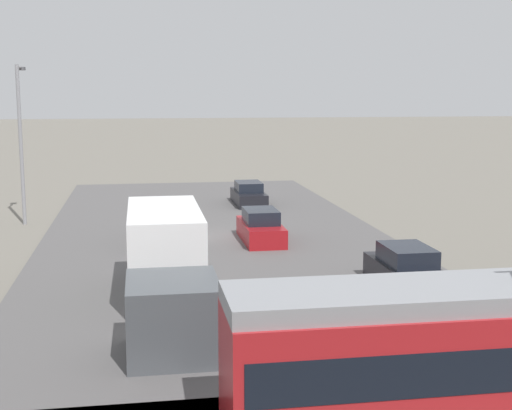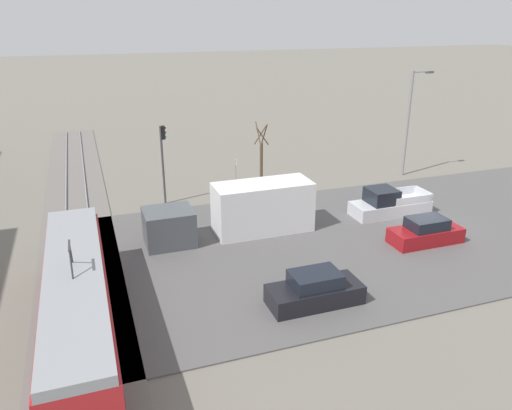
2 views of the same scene
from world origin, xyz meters
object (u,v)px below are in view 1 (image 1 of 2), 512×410
Objects in this scene: sedan_car_1 at (249,195)px; box_truck at (166,265)px; pickup_truck at (165,228)px; sedan_car_2 at (261,228)px; sedan_car_0 at (407,271)px; street_lamp_near_crossing at (21,134)px.

box_truck is at bearing 74.15° from sedan_car_1.
pickup_truck is at bearing 62.23° from sedan_car_1.
sedan_car_1 is 11.55m from sedan_car_2.
sedan_car_0 is (-8.53, 9.70, -0.06)m from pickup_truck.
sedan_car_0 reaches higher than sedan_car_2.
sedan_car_0 is (-8.84, -0.82, -0.79)m from box_truck.
sedan_car_0 is at bearing 97.50° from sedan_car_1.
box_truck reaches higher than pickup_truck.
sedan_car_2 is at bearing 174.12° from pickup_truck.
pickup_truck is 12.91m from sedan_car_0.
street_lamp_near_crossing is (7.48, -6.54, 4.20)m from pickup_truck.
box_truck is at bearing 88.29° from pickup_truck.
street_lamp_near_crossing is at bearing -30.09° from sedan_car_2.
sedan_car_0 is 20.90m from sedan_car_1.
sedan_car_2 reaches higher than sedan_car_1.
box_truck is at bearing 63.78° from sedan_car_2.
sedan_car_0 is 23.20m from street_lamp_near_crossing.
sedan_car_1 is at bearing -161.39° from street_lamp_near_crossing.
sedan_car_0 is 1.03× the size of sedan_car_2.
pickup_truck is 0.63× the size of street_lamp_near_crossing.
pickup_truck is at bearing -48.69° from sedan_car_0.
street_lamp_near_crossing reaches higher than sedan_car_2.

